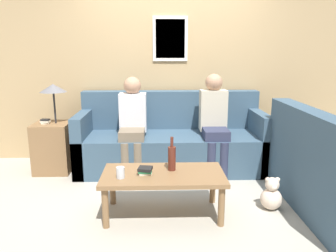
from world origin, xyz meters
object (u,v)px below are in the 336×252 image
(coffee_table, at_px, (163,179))
(person_left, at_px, (133,121))
(drinking_glass, at_px, (120,173))
(teddy_bear, at_px, (271,195))
(couch_main, at_px, (171,142))
(wine_bottle, at_px, (172,158))
(person_right, at_px, (214,119))

(coffee_table, xyz_separation_m, person_left, (-0.37, 1.14, 0.32))
(drinking_glass, xyz_separation_m, teddy_bear, (1.46, 0.17, -0.33))
(couch_main, distance_m, wine_bottle, 1.25)
(coffee_table, distance_m, teddy_bear, 1.10)
(couch_main, relative_size, coffee_table, 2.11)
(coffee_table, height_order, person_left, person_left)
(coffee_table, relative_size, drinking_glass, 11.23)
(person_left, distance_m, teddy_bear, 1.87)
(couch_main, xyz_separation_m, coffee_table, (-0.13, -1.32, 0.02))
(couch_main, distance_m, drinking_glass, 1.52)
(wine_bottle, bearing_deg, teddy_bear, -0.79)
(couch_main, bearing_deg, drinking_glass, -110.00)
(couch_main, xyz_separation_m, drinking_glass, (-0.52, -1.42, 0.13))
(teddy_bear, bearing_deg, person_right, 110.70)
(person_right, xyz_separation_m, teddy_bear, (0.41, -1.07, -0.55))
(wine_bottle, xyz_separation_m, person_left, (-0.45, 1.06, 0.14))
(person_right, bearing_deg, wine_bottle, -118.82)
(couch_main, relative_size, wine_bottle, 7.35)
(coffee_table, xyz_separation_m, person_right, (0.67, 1.14, 0.33))
(couch_main, xyz_separation_m, person_right, (0.54, -0.18, 0.35))
(person_left, relative_size, person_right, 0.97)
(drinking_glass, bearing_deg, person_left, 89.02)
(couch_main, bearing_deg, wine_bottle, -92.10)
(wine_bottle, height_order, drinking_glass, wine_bottle)
(couch_main, relative_size, drinking_glass, 23.65)
(couch_main, bearing_deg, person_left, -160.32)
(person_right, bearing_deg, drinking_glass, -130.23)
(couch_main, height_order, person_left, person_left)
(wine_bottle, distance_m, teddy_bear, 1.07)
(couch_main, relative_size, person_left, 1.98)
(drinking_glass, height_order, person_left, person_left)
(drinking_glass, bearing_deg, wine_bottle, 21.70)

